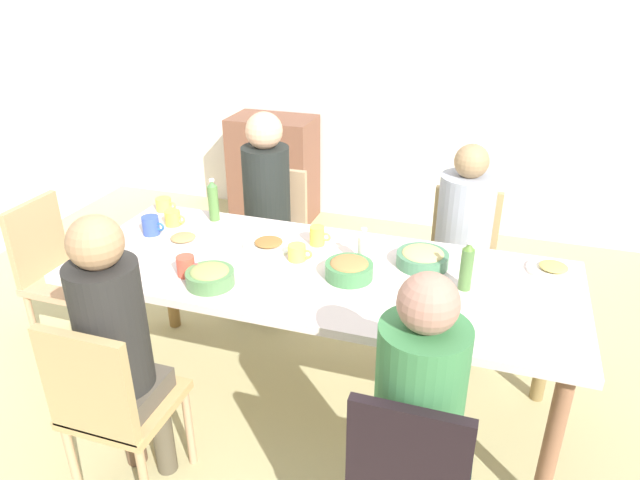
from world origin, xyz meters
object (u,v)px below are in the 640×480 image
at_px(chair_0, 57,268).
at_px(dining_table, 320,283).
at_px(chair_1, 273,231).
at_px(bottle_0, 467,267).
at_px(cup_2, 317,236).
at_px(plate_2, 553,269).
at_px(cup_3, 164,204).
at_px(chair_4, 111,403).
at_px(cup_4, 151,225).
at_px(person_3, 419,408).
at_px(bowl_1, 423,258).
at_px(person_2, 463,231).
at_px(bowl_2, 210,276).
at_px(plate_0, 269,244).
at_px(side_cabinet, 274,169).
at_px(bottle_2, 213,201).
at_px(chair_3, 409,479).
at_px(cup_5, 173,218).
at_px(cup_1, 297,253).
at_px(bowl_0, 349,269).
at_px(chair_2, 461,258).
at_px(person_1, 266,198).
at_px(person_4, 116,339).
at_px(plate_1, 183,240).
at_px(cup_0, 186,266).
at_px(bottle_1, 364,248).

bearing_deg(chair_0, dining_table, 0.00).
bearing_deg(chair_1, bottle_0, -33.04).
bearing_deg(cup_2, plate_2, 3.68).
relative_size(plate_2, cup_3, 1.90).
bearing_deg(chair_4, cup_4, 111.79).
height_order(person_3, bowl_1, person_3).
distance_m(person_2, bowl_2, 1.45).
bearing_deg(plate_0, side_cabinet, 111.93).
relative_size(plate_0, bottle_2, 1.07).
xyz_separation_m(chair_3, person_3, (0.00, 0.09, 0.23)).
bearing_deg(cup_4, cup_5, 70.84).
bearing_deg(bowl_1, cup_1, -167.20).
bearing_deg(plate_2, side_cabinet, 139.78).
bearing_deg(cup_1, bowl_0, -17.41).
height_order(chair_2, plate_0, chair_2).
bearing_deg(person_1, cup_4, -119.07).
distance_m(person_4, bottle_0, 1.48).
height_order(chair_4, person_4, person_4).
relative_size(bowl_1, cup_2, 2.22).
xyz_separation_m(person_4, cup_2, (0.50, 0.99, 0.07)).
bearing_deg(chair_0, bottle_2, 23.26).
xyz_separation_m(bowl_1, cup_5, (-1.36, 0.04, 0.00)).
distance_m(dining_table, plate_2, 1.08).
height_order(bowl_1, cup_2, cup_2).
bearing_deg(chair_1, plate_2, -17.98).
relative_size(chair_4, bowl_2, 4.19).
xyz_separation_m(chair_4, bowl_0, (0.74, 0.80, 0.31)).
relative_size(person_3, plate_1, 5.42).
relative_size(chair_4, bowl_0, 4.14).
bearing_deg(dining_table, cup_5, 166.34).
relative_size(plate_1, bowl_0, 1.06).
distance_m(plate_2, bottle_0, 0.48).
bearing_deg(cup_5, cup_1, -12.28).
bearing_deg(cup_1, bowl_1, 12.80).
bearing_deg(chair_0, person_4, -37.62).
distance_m(cup_1, cup_2, 0.19).
bearing_deg(bowl_2, dining_table, 34.69).
bearing_deg(plate_0, person_2, 33.88).
distance_m(chair_1, plate_2, 1.73).
height_order(cup_0, cup_2, cup_2).
bearing_deg(bowl_0, bottle_2, 156.05).
distance_m(person_3, bottle_2, 1.73).
bearing_deg(cup_4, chair_3, -30.78).
bearing_deg(side_cabinet, person_4, -79.57).
xyz_separation_m(chair_1, cup_5, (-0.32, -0.62, 0.31)).
relative_size(plate_0, bottle_1, 1.38).
xyz_separation_m(person_4, cup_0, (0.03, 0.50, 0.07)).
distance_m(dining_table, chair_1, 1.04).
bearing_deg(person_3, bottle_1, 115.60).
bearing_deg(cup_0, dining_table, 23.91).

